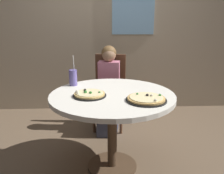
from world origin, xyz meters
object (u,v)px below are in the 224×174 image
soda_cup (73,78)px  pizza_cheese (146,99)px  pizza_veggie (89,94)px  chair_wooden (110,87)px  dining_table (112,105)px  diner_child (108,95)px

soda_cup → pizza_cheese: bearing=-37.5°
pizza_veggie → pizza_cheese: bearing=-16.9°
chair_wooden → soda_cup: size_ratio=3.09×
pizza_veggie → soda_cup: soda_cup is taller
pizza_veggie → pizza_cheese: (0.48, -0.14, -0.00)m
dining_table → soda_cup: bearing=141.6°
chair_wooden → soda_cup: 0.85m
pizza_cheese → diner_child: bearing=105.8°
dining_table → pizza_veggie: pizza_veggie is taller
diner_child → soda_cup: bearing=-126.2°
chair_wooden → diner_child: (-0.02, -0.18, -0.05)m
pizza_veggie → soda_cup: bearing=116.3°
pizza_cheese → soda_cup: bearing=142.5°
chair_wooden → diner_child: diner_child is taller
pizza_veggie → chair_wooden: bearing=78.2°
dining_table → chair_wooden: chair_wooden is taller
dining_table → pizza_cheese: (0.27, -0.20, 0.12)m
chair_wooden → soda_cup: soda_cup is taller
diner_child → soda_cup: size_ratio=3.52×
chair_wooden → pizza_cheese: 1.24m
dining_table → diner_child: diner_child is taller
chair_wooden → diner_child: bearing=-97.7°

